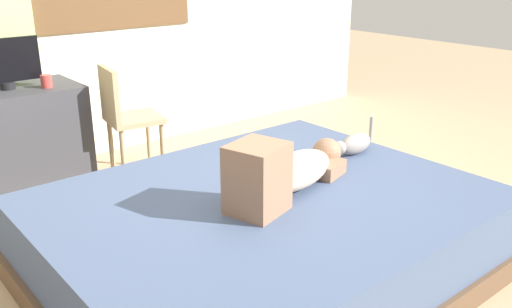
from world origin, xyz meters
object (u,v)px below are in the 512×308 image
Objects in this scene: cat at (354,144)px; tv_monitor at (4,63)px; chair_by_desk at (125,114)px; person_lying at (288,171)px; cup at (46,81)px; bed at (266,235)px; desk at (18,139)px.

tv_monitor is at bearing 127.58° from cat.
person_lying is at bearing -88.10° from chair_by_desk.
tv_monitor is at bearing 154.65° from chair_by_desk.
chair_by_desk is (-0.06, 1.71, -0.06)m from person_lying.
cat is at bearing -55.26° from cup.
cat is 2.16m from cup.
tv_monitor is 0.29m from cup.
person_lying reaches higher than bed.
tv_monitor reaches higher than cup.
desk is 1.05× the size of chair_by_desk.
person_lying is 2.20m from tv_monitor.
cat is 0.42× the size of chair_by_desk.
bed is at bearing -78.05° from cup.
chair_by_desk is (0.68, -0.33, 0.14)m from desk.
bed is at bearing -92.31° from chair_by_desk.
bed is at bearing -171.25° from cat.
person_lying is at bearing -70.14° from desk.
desk is 0.48m from cup.
person_lying is 1.09× the size of chair_by_desk.
bed is at bearing -73.08° from desk.
tv_monitor is (-0.75, 2.04, 0.36)m from person_lying.
cat is 0.75× the size of tv_monitor.
cup is 0.58m from chair_by_desk.
desk is at bearing 150.13° from cup.
cat is 2.38m from desk.
desk is 1.87× the size of tv_monitor.
desk is 0.55m from tv_monitor.
bed is at bearing 167.53° from person_lying.
tv_monitor is 5.43× the size of cup.
person_lying is at bearing -167.54° from cat.
chair_by_desk reaches higher than desk.
person_lying is 10.58× the size of cup.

